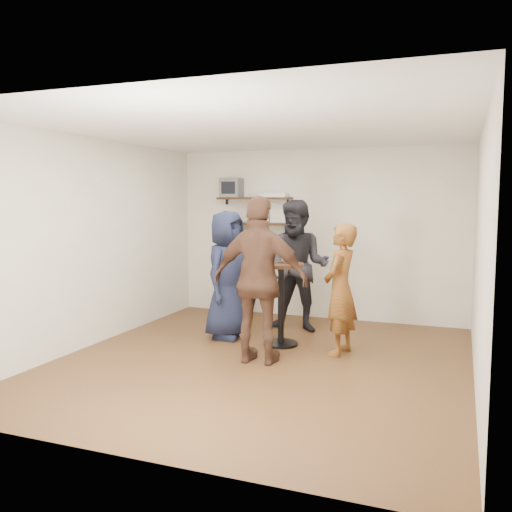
{
  "coord_description": "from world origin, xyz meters",
  "views": [
    {
      "loc": [
        2.08,
        -5.62,
        1.84
      ],
      "look_at": [
        -0.22,
        0.4,
        1.16
      ],
      "focal_mm": 38.0,
      "sensor_mm": 36.0,
      "label": 1
    }
  ],
  "objects": [
    {
      "name": "wine_glass_br",
      "position": [
        0.0,
        0.75,
        1.17
      ],
      "size": [
        0.06,
        0.06,
        0.19
      ],
      "color": "silver",
      "rests_on": "drinks_table"
    },
    {
      "name": "crt_monitor",
      "position": [
        -1.38,
        2.38,
        2.02
      ],
      "size": [
        0.32,
        0.3,
        0.3
      ],
      "primitive_type": "cube",
      "color": "#59595B",
      "rests_on": "shelf_upper"
    },
    {
      "name": "person_dark",
      "position": [
        -0.03,
        1.54,
        0.91
      ],
      "size": [
        0.9,
        0.7,
        1.83
      ],
      "primitive_type": "imported",
      "rotation": [
        0.0,
        0.0,
        0.01
      ],
      "color": "black",
      "rests_on": "room"
    },
    {
      "name": "vase_lilies",
      "position": [
        -1.29,
        2.2,
        0.92
      ],
      "size": [
        0.19,
        0.19,
        0.94
      ],
      "rotation": [
        0.0,
        0.0,
        0.18
      ],
      "color": "white",
      "rests_on": "side_table"
    },
    {
      "name": "power_strip",
      "position": [
        -1.43,
        2.42,
        1.48
      ],
      "size": [
        0.3,
        0.05,
        0.03
      ],
      "primitive_type": "cube",
      "color": "black",
      "rests_on": "shelf_lower"
    },
    {
      "name": "shelf_lower",
      "position": [
        -1.0,
        2.38,
        1.45
      ],
      "size": [
        1.2,
        0.25,
        0.04
      ],
      "primitive_type": "cube",
      "color": "black",
      "rests_on": "room"
    },
    {
      "name": "person_plaid",
      "position": [
        0.76,
        0.62,
        0.78
      ],
      "size": [
        0.46,
        0.62,
        1.56
      ],
      "primitive_type": "imported",
      "rotation": [
        0.0,
        0.0,
        4.55
      ],
      "color": "red",
      "rests_on": "room"
    },
    {
      "name": "wine_glass_fl",
      "position": [
        -0.08,
        0.72,
        1.17
      ],
      "size": [
        0.06,
        0.06,
        0.19
      ],
      "color": "silver",
      "rests_on": "drinks_table"
    },
    {
      "name": "dvd_deck",
      "position": [
        -0.66,
        2.38,
        1.9
      ],
      "size": [
        0.4,
        0.24,
        0.06
      ],
      "primitive_type": "cube",
      "color": "silver",
      "rests_on": "shelf_upper"
    },
    {
      "name": "shelf_upper",
      "position": [
        -1.0,
        2.38,
        1.85
      ],
      "size": [
        1.2,
        0.25,
        0.04
      ],
      "primitive_type": "cube",
      "color": "black",
      "rests_on": "room"
    },
    {
      "name": "side_table",
      "position": [
        -1.29,
        2.2,
        0.52
      ],
      "size": [
        0.61,
        0.61,
        0.63
      ],
      "rotation": [
        0.0,
        0.0,
        0.18
      ],
      "color": "black",
      "rests_on": "room"
    },
    {
      "name": "person_brown",
      "position": [
        -0.0,
        -0.04,
        0.94
      ],
      "size": [
        1.11,
        0.48,
        1.88
      ],
      "primitive_type": "imported",
      "rotation": [
        0.0,
        0.0,
        3.16
      ],
      "color": "#482C1E",
      "rests_on": "room"
    },
    {
      "name": "room",
      "position": [
        0.0,
        0.0,
        1.3
      ],
      "size": [
        4.58,
        5.08,
        2.68
      ],
      "color": "#4C2C18",
      "rests_on": "ground"
    },
    {
      "name": "wine_glass_bl",
      "position": [
        -0.05,
        0.8,
        1.17
      ],
      "size": [
        0.07,
        0.07,
        0.2
      ],
      "color": "silver",
      "rests_on": "drinks_table"
    },
    {
      "name": "person_navy",
      "position": [
        -0.8,
        0.85,
        0.84
      ],
      "size": [
        0.64,
        0.89,
        1.69
      ],
      "primitive_type": "imported",
      "rotation": [
        0.0,
        0.0,
        1.44
      ],
      "color": "black",
      "rests_on": "room"
    },
    {
      "name": "wine_glass_fr",
      "position": [
        0.06,
        0.74,
        1.17
      ],
      "size": [
        0.06,
        0.06,
        0.19
      ],
      "color": "silver",
      "rests_on": "drinks_table"
    },
    {
      "name": "radio",
      "position": [
        -0.97,
        2.38,
        1.52
      ],
      "size": [
        0.22,
        0.1,
        0.1
      ],
      "primitive_type": "cube",
      "color": "black",
      "rests_on": "shelf_lower"
    },
    {
      "name": "drinks_table",
      "position": [
        -0.02,
        0.75,
        0.67
      ],
      "size": [
        0.57,
        0.57,
        1.04
      ],
      "color": "black",
      "rests_on": "room"
    }
  ]
}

